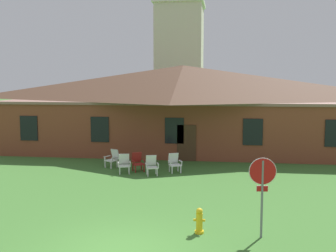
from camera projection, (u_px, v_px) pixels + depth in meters
ground_plane at (119, 251)px, 11.17m from camera, size 200.00×200.00×0.00m
brick_building at (183, 106)px, 28.30m from camera, size 23.09×10.40×5.67m
dome_tower at (180, 44)px, 43.04m from camera, size 5.18×5.18×18.49m
stop_sign at (262, 182)px, 11.92m from camera, size 0.80×0.10×2.41m
lawn_chair_by_porch at (113, 158)px, 21.85m from camera, size 0.83×0.86×0.96m
lawn_chair_near_door at (124, 163)px, 20.49m from camera, size 0.74×0.79×0.96m
lawn_chair_left_end at (138, 162)px, 20.92m from camera, size 0.83×0.86×0.96m
lawn_chair_middle at (152, 165)px, 20.12m from camera, size 0.75×0.80×0.96m
lawn_chair_right_end at (174, 162)px, 20.70m from camera, size 0.80×0.84×0.96m
fire_hydrant at (199, 221)px, 12.42m from camera, size 0.36×0.28×0.79m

